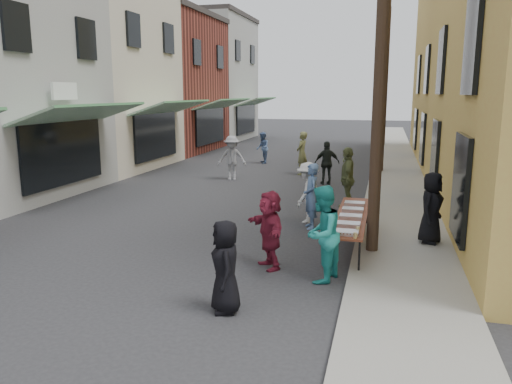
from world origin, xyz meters
The scene contains 27 objects.
ground centered at (0.00, 0.00, 0.00)m, with size 120.00×120.00×0.00m, color #28282B.
sidewalk centered at (5.00, 15.00, 0.05)m, with size 2.20×60.00×0.10m, color gray.
storefront_row centered at (-10.00, 14.96, 4.12)m, with size 8.00×37.00×9.00m.
utility_pole_near centered at (4.30, 3.00, 4.50)m, with size 0.26×0.26×9.00m, color #2D2116.
utility_pole_mid centered at (4.30, 15.00, 4.50)m, with size 0.26×0.26×9.00m, color #2D2116.
utility_pole_far centered at (4.30, 27.00, 4.50)m, with size 0.26×0.26×9.00m, color #2D2116.
serving_table centered at (3.80, 3.48, 0.71)m, with size 0.70×4.00×0.75m.
catering_tray_sausage centered at (3.80, 1.83, 0.79)m, with size 0.50×0.33×0.08m, color maroon.
catering_tray_foil_b centered at (3.80, 2.48, 0.79)m, with size 0.50×0.33×0.08m, color #B2B2B7.
catering_tray_buns centered at (3.80, 3.18, 0.79)m, with size 0.50×0.33×0.08m, color tan.
catering_tray_foil_d centered at (3.80, 3.88, 0.79)m, with size 0.50×0.33×0.08m, color #B2B2B7.
catering_tray_buns_end centered at (3.80, 4.58, 0.79)m, with size 0.50×0.33×0.08m, color tan.
condiment_jar_a centered at (3.58, 1.53, 0.79)m, with size 0.07×0.07×0.08m, color #A57F26.
condiment_jar_b centered at (3.58, 1.63, 0.79)m, with size 0.07×0.07×0.08m, color #A57F26.
condiment_jar_c centered at (3.58, 1.73, 0.79)m, with size 0.07×0.07×0.08m, color #A57F26.
cup_stack centered at (4.00, 1.58, 0.81)m, with size 0.08×0.08×0.12m, color tan.
guest_front_a centered at (2.06, -0.64, 0.77)m, with size 0.75×0.49×1.54m, color black.
guest_front_b centered at (2.65, 4.85, 0.87)m, with size 0.63×0.42×1.74m, color #506E9B.
guest_front_c centered at (3.40, 1.10, 0.93)m, with size 0.90×0.70×1.85m, color teal.
guest_front_d centered at (2.46, 5.42, 0.84)m, with size 1.09×0.63×1.68m, color silver.
guest_front_e centered at (3.40, 7.26, 0.97)m, with size 1.13×0.47×1.93m, color #626E3F.
guest_queue_back centered at (2.28, 1.59, 0.81)m, with size 1.50×0.48×1.61m, color maroon.
server centered at (5.58, 3.93, 0.93)m, with size 0.81×0.53×1.66m, color black.
passerby_left centered at (-1.62, 11.52, 0.91)m, with size 1.18×0.68×1.82m, color gray.
passerby_mid centered at (2.30, 11.42, 0.85)m, with size 1.00×0.41×1.70m, color black.
passerby_right centered at (0.96, 13.56, 0.94)m, with size 0.69×0.45×1.89m, color #66693D.
passerby_far centered at (-1.57, 16.58, 0.80)m, with size 0.78×0.61×1.60m, color #506A9B.
Camera 1 is at (4.48, -7.97, 3.54)m, focal length 35.00 mm.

